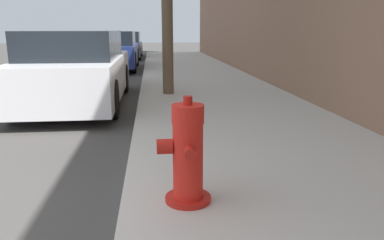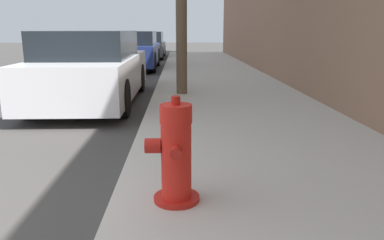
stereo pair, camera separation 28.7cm
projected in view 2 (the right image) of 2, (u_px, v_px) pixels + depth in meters
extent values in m
cube|color=beige|center=(323.00, 229.00, 2.65)|extent=(3.12, 40.00, 0.15)
cylinder|color=red|center=(177.00, 198.00, 2.92)|extent=(0.36, 0.36, 0.04)
cylinder|color=red|center=(176.00, 160.00, 2.85)|extent=(0.23, 0.23, 0.59)
cylinder|color=red|center=(176.00, 114.00, 2.76)|extent=(0.24, 0.24, 0.14)
cylinder|color=red|center=(176.00, 100.00, 2.74)|extent=(0.07, 0.07, 0.06)
cylinder|color=red|center=(176.00, 153.00, 2.66)|extent=(0.08, 0.10, 0.08)
cylinder|color=red|center=(176.00, 139.00, 2.98)|extent=(0.08, 0.10, 0.08)
cylinder|color=red|center=(153.00, 146.00, 2.82)|extent=(0.12, 0.11, 0.11)
cube|color=silver|center=(93.00, 75.00, 7.49)|extent=(1.70, 4.38, 0.74)
cube|color=black|center=(89.00, 44.00, 7.17)|extent=(1.56, 2.41, 0.50)
cylinder|color=black|center=(74.00, 78.00, 8.84)|extent=(0.20, 0.65, 0.65)
cylinder|color=black|center=(139.00, 78.00, 8.88)|extent=(0.20, 0.65, 0.65)
cylinder|color=black|center=(29.00, 99.00, 6.20)|extent=(0.20, 0.65, 0.65)
cylinder|color=black|center=(122.00, 98.00, 6.25)|extent=(0.20, 0.65, 0.65)
cube|color=navy|center=(134.00, 54.00, 13.83)|extent=(1.68, 3.93, 0.70)
cube|color=black|center=(133.00, 38.00, 13.53)|extent=(1.54, 2.16, 0.48)
cylinder|color=black|center=(119.00, 57.00, 15.03)|extent=(0.20, 0.72, 0.72)
cylinder|color=black|center=(157.00, 57.00, 15.08)|extent=(0.20, 0.72, 0.72)
cylinder|color=black|center=(108.00, 62.00, 12.66)|extent=(0.20, 0.72, 0.72)
cylinder|color=black|center=(153.00, 62.00, 12.71)|extent=(0.20, 0.72, 0.72)
cube|color=#4C5156|center=(148.00, 49.00, 19.36)|extent=(1.66, 4.40, 0.59)
cube|color=black|center=(147.00, 37.00, 19.05)|extent=(1.53, 2.42, 0.57)
cylinder|color=black|center=(136.00, 50.00, 20.70)|extent=(0.20, 0.63, 0.63)
cylinder|color=black|center=(164.00, 50.00, 20.75)|extent=(0.20, 0.63, 0.63)
cylinder|color=black|center=(130.00, 53.00, 18.05)|extent=(0.20, 0.63, 0.63)
cylinder|color=black|center=(161.00, 53.00, 18.09)|extent=(0.20, 0.63, 0.63)
cylinder|color=brown|center=(181.00, 11.00, 7.41)|extent=(0.22, 0.22, 3.29)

